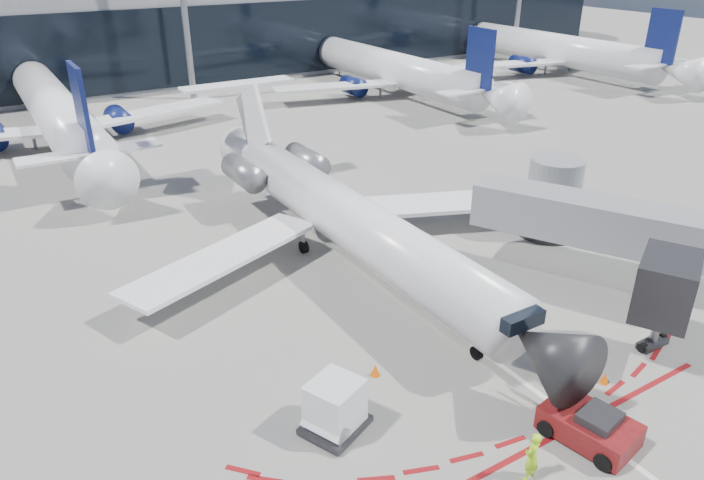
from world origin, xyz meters
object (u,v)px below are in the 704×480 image
pushback_tug (590,426)px  ramp_worker (532,456)px  uld_container (335,407)px  regional_jet (341,213)px

pushback_tug → ramp_worker: size_ratio=2.74×
uld_container → pushback_tug: bearing=-57.9°
uld_container → regional_jet: bearing=35.0°
regional_jet → uld_container: (-7.46, -12.18, -1.61)m
pushback_tug → ramp_worker: (-3.22, -0.22, 0.37)m
ramp_worker → uld_container: size_ratio=0.68×
ramp_worker → regional_jet: bearing=-110.2°
ramp_worker → uld_container: 7.07m
ramp_worker → uld_container: (-4.46, 5.48, 0.09)m
regional_jet → pushback_tug: (0.22, -17.44, -2.07)m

